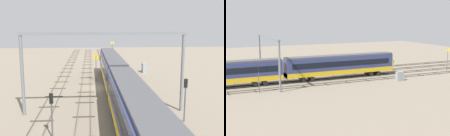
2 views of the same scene
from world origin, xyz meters
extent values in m
plane|color=gray|center=(0.00, 0.00, 0.00)|extent=(142.18, 142.18, 0.00)
cube|color=#59544C|center=(0.00, -7.18, 0.08)|extent=(126.18, 0.07, 0.16)
cube|color=#59544C|center=(0.00, -5.74, 0.08)|extent=(126.18, 0.07, 0.16)
cube|color=#473828|center=(-20.28, -6.46, 0.04)|extent=(0.24, 2.40, 0.08)
cube|color=#473828|center=(-15.77, -6.46, 0.04)|extent=(0.24, 2.40, 0.08)
cube|color=#473828|center=(-11.27, -6.46, 0.04)|extent=(0.24, 2.40, 0.08)
cube|color=#473828|center=(-6.76, -6.46, 0.04)|extent=(0.24, 2.40, 0.08)
cube|color=#473828|center=(-2.25, -6.46, 0.04)|extent=(0.24, 2.40, 0.08)
cube|color=#473828|center=(2.25, -6.46, 0.04)|extent=(0.24, 2.40, 0.08)
cube|color=#473828|center=(6.76, -6.46, 0.04)|extent=(0.24, 2.40, 0.08)
cube|color=#473828|center=(11.27, -6.46, 0.04)|extent=(0.24, 2.40, 0.08)
cube|color=#473828|center=(15.77, -6.46, 0.04)|extent=(0.24, 2.40, 0.08)
cube|color=#473828|center=(20.28, -6.46, 0.04)|extent=(0.24, 2.40, 0.08)
cube|color=#473828|center=(24.79, -6.46, 0.04)|extent=(0.24, 2.40, 0.08)
cube|color=#59544C|center=(0.00, -2.87, 0.08)|extent=(126.18, 0.07, 0.16)
cube|color=#59544C|center=(0.00, -1.44, 0.08)|extent=(126.18, 0.07, 0.16)
cube|color=#473828|center=(-18.69, -2.15, 0.04)|extent=(0.24, 2.40, 0.08)
cube|color=#473828|center=(-14.02, -2.15, 0.04)|extent=(0.24, 2.40, 0.08)
cube|color=#473828|center=(-9.35, -2.15, 0.04)|extent=(0.24, 2.40, 0.08)
cube|color=#473828|center=(-4.67, -2.15, 0.04)|extent=(0.24, 2.40, 0.08)
cube|color=#473828|center=(0.00, -2.15, 0.04)|extent=(0.24, 2.40, 0.08)
cube|color=#473828|center=(4.67, -2.15, 0.04)|extent=(0.24, 2.40, 0.08)
cube|color=#473828|center=(9.35, -2.15, 0.04)|extent=(0.24, 2.40, 0.08)
cube|color=#473828|center=(14.02, -2.15, 0.04)|extent=(0.24, 2.40, 0.08)
cube|color=#473828|center=(18.69, -2.15, 0.04)|extent=(0.24, 2.40, 0.08)
cube|color=#473828|center=(23.37, -2.15, 0.04)|extent=(0.24, 2.40, 0.08)
cube|color=#473828|center=(28.04, -2.15, 0.04)|extent=(0.24, 2.40, 0.08)
cube|color=#473828|center=(32.71, -2.15, 0.04)|extent=(0.24, 2.40, 0.08)
cube|color=#59544C|center=(0.00, 1.44, 0.08)|extent=(126.18, 0.07, 0.16)
cube|color=#59544C|center=(0.00, 2.87, 0.08)|extent=(126.18, 0.07, 0.16)
cube|color=#473828|center=(-18.40, 2.15, 0.04)|extent=(0.24, 2.40, 0.08)
cube|color=#473828|center=(-13.14, 2.15, 0.04)|extent=(0.24, 2.40, 0.08)
cube|color=#473828|center=(-7.89, 2.15, 0.04)|extent=(0.24, 2.40, 0.08)
cube|color=#473828|center=(-2.63, 2.15, 0.04)|extent=(0.24, 2.40, 0.08)
cube|color=#473828|center=(2.63, 2.15, 0.04)|extent=(0.24, 2.40, 0.08)
cube|color=#473828|center=(7.89, 2.15, 0.04)|extent=(0.24, 2.40, 0.08)
cube|color=#473828|center=(13.14, 2.15, 0.04)|extent=(0.24, 2.40, 0.08)
cube|color=#473828|center=(18.40, 2.15, 0.04)|extent=(0.24, 2.40, 0.08)
cube|color=#473828|center=(23.66, 2.15, 0.04)|extent=(0.24, 2.40, 0.08)
cube|color=#473828|center=(28.92, 2.15, 0.04)|extent=(0.24, 2.40, 0.08)
cube|color=#473828|center=(34.17, 2.15, 0.04)|extent=(0.24, 2.40, 0.08)
cube|color=#59544C|center=(0.00, 5.74, 0.08)|extent=(126.18, 0.07, 0.16)
cube|color=#59544C|center=(0.00, 7.18, 0.08)|extent=(126.18, 0.07, 0.16)
cube|color=#473828|center=(-18.69, 6.46, 0.04)|extent=(0.24, 2.40, 0.08)
cube|color=#473828|center=(-14.02, 6.46, 0.04)|extent=(0.24, 2.40, 0.08)
cube|color=#473828|center=(-9.35, 6.46, 0.04)|extent=(0.24, 2.40, 0.08)
cube|color=#473828|center=(-4.67, 6.46, 0.04)|extent=(0.24, 2.40, 0.08)
cube|color=#473828|center=(0.00, 6.46, 0.04)|extent=(0.24, 2.40, 0.08)
cube|color=#473828|center=(4.67, 6.46, 0.04)|extent=(0.24, 2.40, 0.08)
cube|color=#473828|center=(9.35, 6.46, 0.04)|extent=(0.24, 2.40, 0.08)
cube|color=#473828|center=(14.02, 6.46, 0.04)|extent=(0.24, 2.40, 0.08)
cube|color=#473828|center=(18.69, 6.46, 0.04)|extent=(0.24, 2.40, 0.08)
cube|color=#473828|center=(23.37, 6.46, 0.04)|extent=(0.24, 2.40, 0.08)
cube|color=#473828|center=(28.04, 6.46, 0.04)|extent=(0.24, 2.40, 0.08)
cube|color=#473828|center=(32.71, 6.46, 0.04)|extent=(0.24, 2.40, 0.08)
cube|color=#473828|center=(37.39, 6.46, 0.04)|extent=(0.24, 2.40, 0.08)
cube|color=navy|center=(2.91, -2.15, 2.86)|extent=(24.00, 2.90, 3.60)
cube|color=gold|center=(2.91, -2.15, 1.51)|extent=(24.00, 2.94, 0.90)
cube|color=#4C4C51|center=(2.91, -2.15, 4.81)|extent=(24.00, 2.50, 0.30)
cube|color=black|center=(2.91, -3.61, 3.29)|extent=(22.00, 0.04, 1.10)
cube|color=black|center=(2.91, -0.69, 3.29)|extent=(22.00, 0.04, 1.10)
cylinder|color=black|center=(-5.67, -2.15, 0.61)|extent=(0.90, 2.70, 0.90)
cylinder|color=black|center=(-3.87, -2.15, 0.61)|extent=(0.90, 2.70, 0.90)
cylinder|color=black|center=(9.69, -2.15, 0.61)|extent=(0.90, 2.70, 0.90)
cylinder|color=black|center=(11.49, -2.15, 0.61)|extent=(0.90, 2.70, 0.90)
cylinder|color=black|center=(-15.11, -2.15, 0.61)|extent=(0.90, 2.70, 0.90)
cylinder|color=black|center=(-13.31, -2.15, 0.61)|extent=(0.90, 2.70, 0.90)
cone|color=gold|center=(15.71, -2.15, 2.68)|extent=(1.60, 3.24, 3.24)
cylinder|color=slate|center=(-11.87, -9.07, 4.40)|extent=(0.36, 0.36, 8.81)
cylinder|color=slate|center=(-11.87, 8.76, 4.40)|extent=(0.36, 0.36, 8.81)
cube|color=slate|center=(-11.87, -0.16, 8.98)|extent=(0.40, 18.43, 0.35)
cylinder|color=#4C4C51|center=(5.18, 0.40, 2.33)|extent=(0.12, 0.12, 4.66)
cylinder|color=yellow|center=(5.22, 0.40, 4.26)|extent=(0.05, 0.89, 0.89)
cube|color=black|center=(5.25, 0.40, 4.26)|extent=(0.02, 0.40, 0.12)
cylinder|color=#4C4C51|center=(29.89, -4.51, 2.66)|extent=(0.12, 0.12, 5.32)
cylinder|color=yellow|center=(29.93, -4.51, 4.95)|extent=(0.05, 0.81, 0.81)
cube|color=black|center=(29.96, -4.51, 4.95)|extent=(0.02, 0.36, 0.12)
cylinder|color=#4C4C51|center=(-18.23, 4.80, 1.59)|extent=(0.14, 0.14, 3.19)
cube|color=black|center=(-18.23, 4.80, 3.64)|extent=(0.20, 0.32, 0.90)
sphere|color=red|center=(-18.12, 4.80, 3.84)|extent=(0.20, 0.20, 0.20)
sphere|color=#262626|center=(-18.12, 4.80, 3.44)|extent=(0.20, 0.20, 0.20)
cylinder|color=#4C4C51|center=(-15.35, -8.23, 1.82)|extent=(0.14, 0.14, 3.64)
cube|color=black|center=(-15.35, -8.23, 4.09)|extent=(0.20, 0.32, 0.90)
sphere|color=red|center=(-15.24, -8.23, 4.29)|extent=(0.20, 0.20, 0.20)
sphere|color=#262626|center=(-15.24, -8.23, 3.89)|extent=(0.20, 0.20, 0.20)
cube|color=gray|center=(12.63, -9.70, 0.95)|extent=(1.56, 0.75, 1.89)
cube|color=#333333|center=(13.42, -9.70, 1.23)|extent=(0.02, 0.53, 0.24)
camera|label=1|loc=(-40.78, 1.35, 10.05)|focal=42.52mm
camera|label=2|loc=(-24.96, -62.55, 13.47)|focal=51.20mm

